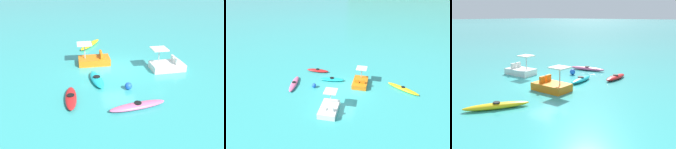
% 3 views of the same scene
% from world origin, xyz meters
% --- Properties ---
extents(ground_plane, '(600.00, 600.00, 0.00)m').
position_xyz_m(ground_plane, '(0.00, 0.00, 0.00)').
color(ground_plane, '#38ADA8').
extents(kayak_red, '(2.68, 0.72, 0.37)m').
position_xyz_m(kayak_red, '(-4.04, 3.44, 0.16)').
color(kayak_red, red).
rests_on(kayak_red, ground_plane).
extents(kayak_pink, '(1.29, 3.33, 0.37)m').
position_xyz_m(kayak_pink, '(-5.38, -0.19, 0.16)').
color(kayak_pink, pink).
rests_on(kayak_pink, ground_plane).
extents(kayak_yellow, '(3.31, 2.27, 0.37)m').
position_xyz_m(kayak_yellow, '(5.86, 1.81, 0.16)').
color(kayak_yellow, yellow).
rests_on(kayak_yellow, ground_plane).
extents(kayak_cyan, '(2.75, 1.11, 0.37)m').
position_xyz_m(kayak_cyan, '(-1.73, 1.77, 0.16)').
color(kayak_cyan, '#19B7C6').
rests_on(kayak_cyan, ground_plane).
extents(pedal_boat_white, '(1.66, 2.53, 1.68)m').
position_xyz_m(pedal_boat_white, '(-0.39, -3.51, 0.34)').
color(pedal_boat_white, white).
rests_on(pedal_boat_white, ground_plane).
extents(pedal_boat_orange, '(1.57, 2.49, 1.68)m').
position_xyz_m(pedal_boat_orange, '(1.45, 1.74, 0.34)').
color(pedal_boat_orange, orange).
rests_on(pedal_boat_orange, ground_plane).
extents(buoy_blue, '(0.46, 0.46, 0.46)m').
position_xyz_m(buoy_blue, '(-3.13, -0.11, 0.23)').
color(buoy_blue, blue).
rests_on(buoy_blue, ground_plane).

